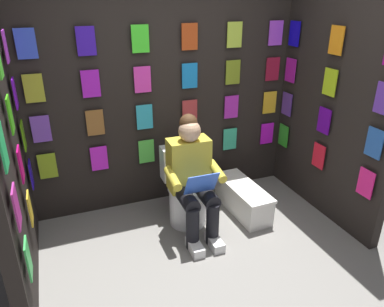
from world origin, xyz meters
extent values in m
plane|color=gray|center=(0.00, 0.00, 0.00)|extent=(30.00, 30.00, 0.00)
cube|color=black|center=(0.00, -1.67, 1.20)|extent=(3.00, 0.10, 2.40)
cube|color=#84A319|center=(1.26, -1.59, 0.63)|extent=(0.17, 0.01, 0.26)
cube|color=#CE1CE0|center=(0.76, -1.59, 0.63)|extent=(0.17, 0.01, 0.26)
cube|color=#51CB47|center=(0.25, -1.59, 0.63)|extent=(0.17, 0.01, 0.26)
cube|color=#2F15BC|center=(-0.25, -1.59, 0.63)|extent=(0.17, 0.01, 0.26)
cube|color=#34B78C|center=(-0.76, -1.59, 0.63)|extent=(0.17, 0.01, 0.26)
cube|color=#CC16E4|center=(-1.26, -1.59, 0.63)|extent=(0.17, 0.01, 0.26)
cube|color=purple|center=(1.26, -1.59, 1.02)|extent=(0.17, 0.01, 0.26)
cube|color=brown|center=(0.76, -1.59, 1.02)|extent=(0.17, 0.01, 0.26)
cube|color=#2CADD2|center=(0.25, -1.59, 1.02)|extent=(0.17, 0.01, 0.26)
cube|color=#A72F34|center=(-0.25, -1.59, 1.02)|extent=(0.17, 0.01, 0.26)
cube|color=#B027B8|center=(-0.76, -1.59, 1.02)|extent=(0.17, 0.01, 0.26)
cube|color=yellow|center=(-1.26, -1.59, 1.02)|extent=(0.17, 0.01, 0.26)
cube|color=#A2A626|center=(1.26, -1.59, 1.41)|extent=(0.17, 0.01, 0.26)
cube|color=#AA19CB|center=(0.76, -1.59, 1.41)|extent=(0.17, 0.01, 0.26)
cube|color=#E335B5|center=(0.25, -1.59, 1.41)|extent=(0.17, 0.01, 0.26)
cube|color=#167DD7|center=(-0.25, -1.59, 1.41)|extent=(0.17, 0.01, 0.26)
cube|color=olive|center=(-0.76, -1.59, 1.41)|extent=(0.17, 0.01, 0.26)
cube|color=maroon|center=(-1.26, -1.59, 1.41)|extent=(0.17, 0.01, 0.26)
cube|color=blue|center=(1.26, -1.59, 1.81)|extent=(0.17, 0.01, 0.26)
cube|color=#3414AF|center=(0.76, -1.59, 1.81)|extent=(0.17, 0.01, 0.26)
cube|color=#3DE129|center=(0.25, -1.59, 1.81)|extent=(0.17, 0.01, 0.26)
cube|color=#B33E15|center=(-0.25, -1.59, 1.81)|extent=(0.17, 0.01, 0.26)
cube|color=#B1D03E|center=(-0.76, -1.59, 1.81)|extent=(0.17, 0.01, 0.26)
cube|color=#AB41E3|center=(-1.26, -1.59, 1.81)|extent=(0.17, 0.01, 0.26)
cube|color=black|center=(-1.50, -0.81, 1.20)|extent=(0.10, 1.62, 2.40)
cube|color=green|center=(-1.41, -1.46, 0.63)|extent=(0.01, 0.17, 0.26)
cube|color=red|center=(-1.41, -0.81, 0.63)|extent=(0.01, 0.17, 0.26)
cube|color=#EF1C7E|center=(-1.41, -0.17, 0.63)|extent=(0.01, 0.17, 0.26)
cube|color=#4F2C8E|center=(-1.41, -1.46, 1.02)|extent=(0.01, 0.17, 0.26)
cube|color=#590C96|center=(-1.41, -0.81, 1.02)|extent=(0.01, 0.17, 0.26)
cube|color=#2556AC|center=(-1.41, -0.17, 1.02)|extent=(0.01, 0.17, 0.26)
cube|color=#A11898|center=(-1.41, -1.46, 1.41)|extent=(0.01, 0.17, 0.26)
cube|color=#ADD31C|center=(-1.41, -0.81, 1.41)|extent=(0.01, 0.17, 0.26)
cube|color=#5D31A6|center=(-1.41, -0.17, 1.41)|extent=(0.01, 0.17, 0.26)
cube|color=#0F0ABD|center=(-1.41, -1.46, 1.81)|extent=(0.01, 0.17, 0.26)
cube|color=orange|center=(-1.41, -0.81, 1.81)|extent=(0.01, 0.17, 0.26)
cube|color=black|center=(1.50, -0.81, 1.20)|extent=(0.10, 1.62, 2.40)
cube|color=green|center=(1.41, -0.17, 0.63)|extent=(0.01, 0.17, 0.26)
cube|color=gold|center=(1.41, -0.81, 0.63)|extent=(0.01, 0.17, 0.26)
cube|color=#260FCF|center=(1.41, -1.46, 0.63)|extent=(0.01, 0.17, 0.26)
cube|color=#B62E8F|center=(1.41, -0.17, 1.02)|extent=(0.01, 0.17, 0.26)
cube|color=#C60B68|center=(1.41, -0.81, 1.02)|extent=(0.01, 0.17, 0.26)
cube|color=#59A60E|center=(1.41, -1.46, 1.02)|extent=(0.01, 0.17, 0.26)
cube|color=#24B85C|center=(1.41, -0.17, 1.41)|extent=(0.01, 0.17, 0.26)
cube|color=#3CB416|center=(1.41, -0.81, 1.41)|extent=(0.01, 0.17, 0.26)
cube|color=#6E11D9|center=(1.41, -1.46, 1.41)|extent=(0.01, 0.17, 0.26)
cube|color=#C439E4|center=(1.41, -1.46, 1.81)|extent=(0.01, 0.17, 0.26)
cylinder|color=white|center=(-0.02, -1.04, 0.20)|extent=(0.38, 0.38, 0.40)
cylinder|color=white|center=(-0.02, -1.04, 0.41)|extent=(0.41, 0.41, 0.02)
cube|color=white|center=(-0.02, -1.30, 0.58)|extent=(0.38, 0.19, 0.36)
cylinder|color=white|center=(-0.02, -1.21, 0.58)|extent=(0.39, 0.07, 0.39)
cube|color=gold|center=(-0.02, -1.01, 0.68)|extent=(0.40, 0.23, 0.52)
sphere|color=tan|center=(-0.02, -0.98, 1.04)|extent=(0.21, 0.21, 0.21)
sphere|color=#472D19|center=(-0.02, -1.01, 1.11)|extent=(0.17, 0.17, 0.17)
cylinder|color=black|center=(-0.12, -0.81, 0.44)|extent=(0.16, 0.40, 0.15)
cylinder|color=black|center=(0.08, -0.82, 0.44)|extent=(0.16, 0.40, 0.15)
cylinder|color=black|center=(-0.11, -0.63, 0.21)|extent=(0.12, 0.12, 0.42)
cylinder|color=black|center=(0.09, -0.64, 0.21)|extent=(0.12, 0.12, 0.42)
cube|color=white|center=(-0.11, -0.57, 0.04)|extent=(0.11, 0.26, 0.09)
cube|color=white|center=(0.09, -0.58, 0.04)|extent=(0.11, 0.26, 0.09)
cylinder|color=gold|center=(-0.24, -0.83, 0.66)|extent=(0.09, 0.31, 0.13)
cylinder|color=gold|center=(0.20, -0.84, 0.66)|extent=(0.09, 0.31, 0.13)
cube|color=blue|center=(-0.02, -0.67, 0.64)|extent=(0.30, 0.13, 0.23)
cube|color=white|center=(-0.66, -1.03, 0.14)|extent=(0.31, 0.79, 0.28)
cube|color=white|center=(-0.66, -1.03, 0.30)|extent=(0.32, 0.82, 0.03)
camera|label=1|loc=(1.11, 1.97, 2.21)|focal=34.08mm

